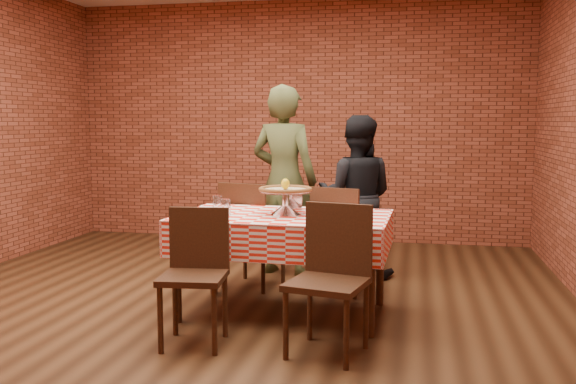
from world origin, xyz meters
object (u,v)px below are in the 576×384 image
Objects in this scene: chair_far_left at (253,234)px; diner_black at (356,196)px; condiment_caddy at (296,201)px; chair_near_left at (193,279)px; pizza_stand at (285,203)px; water_glass_right at (218,203)px; chair_far_right at (343,239)px; chair_near_right at (327,281)px; water_glass_left at (226,207)px; pizza at (285,190)px; diner_olive at (284,181)px; table at (283,265)px.

diner_black is at bearing -132.80° from chair_far_left.
condiment_caddy reaches higher than chair_near_left.
water_glass_right is at bearing 169.74° from pizza_stand.
chair_far_right is 0.64m from diner_black.
chair_near_right reaches higher than chair_far_right.
chair_far_left is (0.00, 0.82, -0.35)m from water_glass_left.
chair_near_left is at bearing -90.90° from water_glass_left.
diner_black is (0.42, 1.26, -0.09)m from pizza_stand.
diner_olive reaches higher than pizza.
condiment_caddy is (0.03, 0.27, -0.02)m from pizza_stand.
water_glass_left is 0.13× the size of chair_near_left.
diner_olive is 1.19× the size of diner_black.
pizza_stand reaches higher than condiment_caddy.
table is 13.03× the size of water_glass_right.
water_glass_left and water_glass_right have the same top height.
chair_far_right is at bearing 62.74° from table.
chair_near_right is (0.43, -0.80, -0.48)m from pizza.
water_glass_right is at bearing 88.11° from diner_olive.
table is at bearing -115.19° from pizza.
diner_olive is at bearing 5.45° from diner_black.
pizza_stand is 0.57m from water_glass_right.
chair_near_right is 1.02× the size of chair_far_right.
chair_near_left is at bearing -121.18° from condiment_caddy.
chair_near_left reaches higher than water_glass_right.
condiment_caddy is at bearing 81.84° from table.
condiment_caddy is at bearing 83.52° from pizza.
condiment_caddy is at bearing 120.73° from diner_olive.
pizza reaches higher than table.
pizza_stand reaches higher than chair_near_right.
chair_far_left is 1.06m from diner_black.
diner_olive is (0.17, 0.50, 0.43)m from chair_far_left.
condiment_caddy is (0.03, 0.27, -0.11)m from pizza.
chair_near_right is 0.52× the size of diner_olive.
table is 3.89× the size of pizza_stand.
water_glass_left is at bearing -164.59° from pizza.
pizza is at bearing 15.41° from water_glass_left.
pizza is at bearing 90.00° from pizza_stand.
diner_black reaches higher than chair_near_right.
pizza is (0.00, 0.00, 0.09)m from pizza_stand.
diner_olive is at bearing 102.14° from pizza.
water_glass_right is 1.15m from diner_olive.
table is 0.84m from chair_far_left.
table is 0.89m from chair_near_right.
pizza_stand is 0.45× the size of chair_near_left.
pizza_stand is at bearing 55.23° from chair_near_left.
pizza_stand is at bearing 72.17° from diner_black.
diner_black reaches higher than table.
water_glass_right is 1.52m from diner_black.
chair_near_right is (0.99, -0.90, -0.35)m from water_glass_right.
diner_black reaches higher than pizza_stand.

